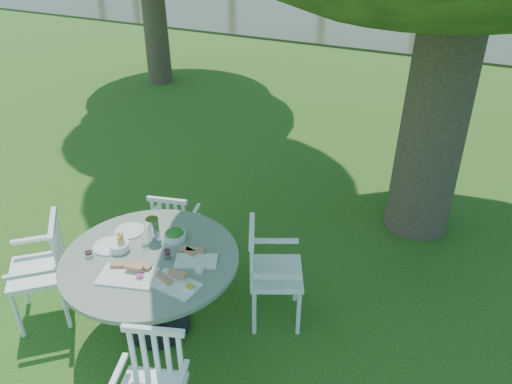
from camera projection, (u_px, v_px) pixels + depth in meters
ground at (248, 271)px, 5.16m from camera, size 140.00×140.00×0.00m
table at (152, 271)px, 4.17m from camera, size 1.46×1.46×0.79m
chair_ne at (265, 267)px, 4.33m from camera, size 0.62×0.64×0.97m
chair_nw at (173, 222)px, 5.10m from camera, size 0.49×0.47×0.81m
chair_sw at (47, 263)px, 4.36m from camera, size 0.68×0.68×0.99m
chair_se at (153, 377)px, 3.41m from camera, size 0.54×0.52×0.87m
tableware at (148, 249)px, 4.12m from camera, size 1.11×0.86×0.22m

